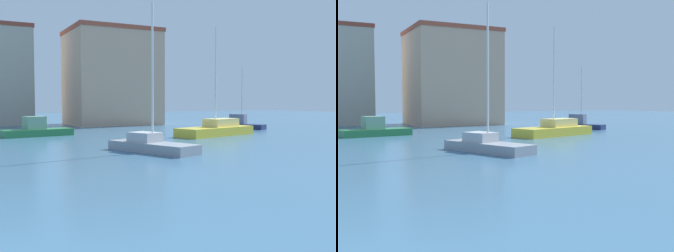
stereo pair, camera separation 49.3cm
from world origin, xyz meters
TOP-DOWN VIEW (x-y plane):
  - water at (15.00, 20.00)m, footprint 160.00×160.00m
  - sailboat_grey_distant_east at (11.20, 16.20)m, footprint 3.69×6.18m
  - motorboat_green_behind_lamppost at (7.19, 30.43)m, footprint 6.09×3.06m
  - sailboat_yellow_center_channel at (21.13, 24.05)m, footprint 8.16×4.64m
  - sailboat_navy_outer_mooring at (28.39, 30.15)m, footprint 3.47×5.15m
  - yacht_club at (19.05, 44.74)m, footprint 10.69×9.68m

SIDE VIEW (x-z plane):
  - water at x=15.00m, z-range 0.00..0.00m
  - sailboat_grey_distant_east at x=11.20m, z-range -3.86..4.75m
  - motorboat_green_behind_lamppost at x=7.19m, z-range -0.32..1.35m
  - sailboat_navy_outer_mooring at x=28.39m, z-range -2.75..3.84m
  - sailboat_yellow_center_channel at x=21.13m, z-range -4.09..5.18m
  - yacht_club at x=19.05m, z-range 0.01..11.96m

